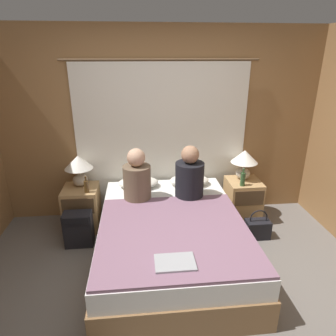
{
  "coord_description": "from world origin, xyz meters",
  "views": [
    {
      "loc": [
        -0.31,
        -2.13,
        2.17
      ],
      "look_at": [
        0.0,
        0.93,
        0.98
      ],
      "focal_mm": 32.0,
      "sensor_mm": 36.0,
      "label": 1
    }
  ],
  "objects": [
    {
      "name": "ground_plane",
      "position": [
        0.0,
        0.0,
        0.0
      ],
      "size": [
        16.0,
        16.0,
        0.0
      ],
      "primitive_type": "plane",
      "color": "#66605B"
    },
    {
      "name": "wall_back",
      "position": [
        0.0,
        1.77,
        1.25
      ],
      "size": [
        4.31,
        0.06,
        2.5
      ],
      "color": "olive",
      "rests_on": "ground_plane"
    },
    {
      "name": "curtain_panel",
      "position": [
        0.0,
        1.71,
        1.05
      ],
      "size": [
        2.44,
        0.02,
        2.1
      ],
      "color": "silver",
      "rests_on": "ground_plane"
    },
    {
      "name": "bed",
      "position": [
        0.0,
        0.62,
        0.26
      ],
      "size": [
        1.52,
        2.08,
        0.53
      ],
      "color": "olive",
      "rests_on": "ground_plane"
    },
    {
      "name": "nightstand_left",
      "position": [
        -1.07,
        1.4,
        0.28
      ],
      "size": [
        0.43,
        0.45,
        0.57
      ],
      "color": "tan",
      "rests_on": "ground_plane"
    },
    {
      "name": "nightstand_right",
      "position": [
        1.07,
        1.4,
        0.28
      ],
      "size": [
        0.43,
        0.45,
        0.57
      ],
      "color": "tan",
      "rests_on": "ground_plane"
    },
    {
      "name": "lamp_left",
      "position": [
        -1.07,
        1.48,
        0.83
      ],
      "size": [
        0.35,
        0.35,
        0.4
      ],
      "color": "#B2A899",
      "rests_on": "nightstand_left"
    },
    {
      "name": "lamp_right",
      "position": [
        1.07,
        1.48,
        0.83
      ],
      "size": [
        0.35,
        0.35,
        0.4
      ],
      "color": "#B2A899",
      "rests_on": "nightstand_right"
    },
    {
      "name": "pillow_left",
      "position": [
        -0.34,
        1.45,
        0.59
      ],
      "size": [
        0.52,
        0.34,
        0.12
      ],
      "color": "silver",
      "rests_on": "bed"
    },
    {
      "name": "pillow_right",
      "position": [
        0.34,
        1.45,
        0.59
      ],
      "size": [
        0.52,
        0.34,
        0.12
      ],
      "color": "silver",
      "rests_on": "bed"
    },
    {
      "name": "blanket_on_bed",
      "position": [
        0.0,
        0.33,
        0.54
      ],
      "size": [
        1.46,
        1.45,
        0.03
      ],
      "color": "slate",
      "rests_on": "bed"
    },
    {
      "name": "person_left_in_bed",
      "position": [
        -0.35,
        1.09,
        0.79
      ],
      "size": [
        0.32,
        0.32,
        0.64
      ],
      "color": "brown",
      "rests_on": "bed"
    },
    {
      "name": "person_right_in_bed",
      "position": [
        0.27,
        1.09,
        0.79
      ],
      "size": [
        0.34,
        0.34,
        0.65
      ],
      "color": "black",
      "rests_on": "bed"
    },
    {
      "name": "beer_bottle_on_left_stand",
      "position": [
        -0.96,
        1.26,
        0.65
      ],
      "size": [
        0.06,
        0.06,
        0.21
      ],
      "color": "#513819",
      "rests_on": "nightstand_left"
    },
    {
      "name": "beer_bottle_on_right_stand",
      "position": [
        0.99,
        1.26,
        0.66
      ],
      "size": [
        0.06,
        0.06,
        0.23
      ],
      "color": "#2D4C28",
      "rests_on": "nightstand_right"
    },
    {
      "name": "laptop_on_bed",
      "position": [
        -0.05,
        -0.15,
        0.56
      ],
      "size": [
        0.33,
        0.23,
        0.02
      ],
      "color": "#9EA0A5",
      "rests_on": "blanket_on_bed"
    },
    {
      "name": "backpack_on_floor",
      "position": [
        -1.06,
        1.0,
        0.24
      ],
      "size": [
        0.33,
        0.21,
        0.43
      ],
      "color": "black",
      "rests_on": "ground_plane"
    },
    {
      "name": "handbag_on_floor",
      "position": [
        1.12,
        0.93,
        0.13
      ],
      "size": [
        0.3,
        0.17,
        0.38
      ],
      "color": "black",
      "rests_on": "ground_plane"
    }
  ]
}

